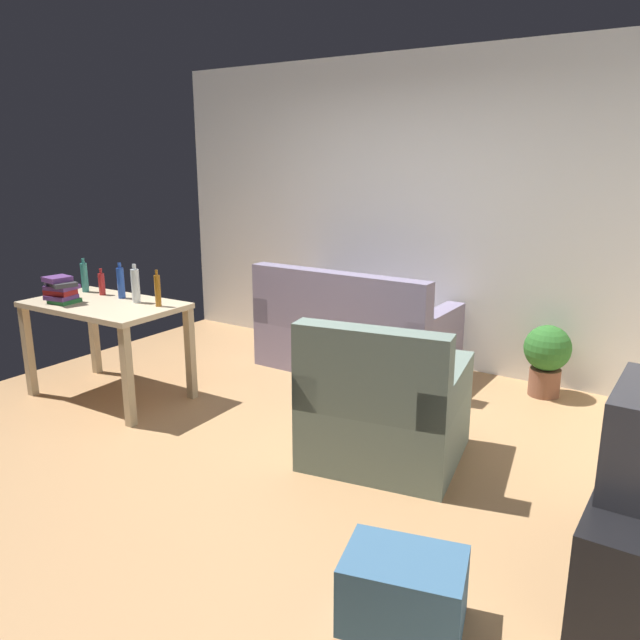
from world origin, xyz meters
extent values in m
cube|color=tan|center=(0.00, 0.00, -0.01)|extent=(5.20, 4.40, 0.02)
cube|color=silver|center=(0.00, 2.20, 1.35)|extent=(5.20, 0.10, 2.70)
cube|color=gray|center=(-0.27, 1.65, 0.20)|extent=(1.65, 0.84, 0.40)
cube|color=slate|center=(-0.27, 1.31, 0.66)|extent=(1.65, 0.16, 0.52)
cube|color=gray|center=(0.48, 1.65, 0.51)|extent=(0.16, 0.84, 0.22)
cube|color=gray|center=(-1.02, 1.65, 0.51)|extent=(0.16, 0.84, 0.22)
cube|color=#C6B28E|center=(-1.54, 0.00, 0.74)|extent=(1.22, 0.74, 0.04)
cube|color=tan|center=(-2.09, -0.32, 0.36)|extent=(0.06, 0.06, 0.72)
cube|color=tan|center=(-0.97, -0.29, 0.36)|extent=(0.06, 0.06, 0.72)
cube|color=tan|center=(-2.11, 0.30, 0.36)|extent=(0.06, 0.06, 0.72)
cube|color=tan|center=(-0.99, 0.33, 0.36)|extent=(0.06, 0.06, 0.72)
cylinder|color=brown|center=(1.30, 1.90, 0.11)|extent=(0.24, 0.24, 0.22)
sphere|color=#2D6B28|center=(1.30, 1.90, 0.39)|extent=(0.36, 0.36, 0.36)
cube|color=slate|center=(0.73, 0.30, 0.20)|extent=(1.04, 0.99, 0.40)
cube|color=slate|center=(0.79, -0.04, 0.66)|extent=(0.91, 0.32, 0.52)
cube|color=slate|center=(1.09, 0.36, 0.51)|extent=(0.31, 0.86, 0.22)
cube|color=slate|center=(0.37, 0.23, 0.51)|extent=(0.31, 0.86, 0.22)
cube|color=#386084|center=(1.47, -0.96, 0.15)|extent=(0.55, 0.45, 0.30)
cylinder|color=teal|center=(-1.98, 0.17, 0.88)|extent=(0.05, 0.05, 0.24)
cylinder|color=teal|center=(-1.98, 0.17, 1.02)|extent=(0.02, 0.02, 0.04)
cylinder|color=#AD2323|center=(-1.77, 0.17, 0.85)|extent=(0.05, 0.05, 0.17)
cylinder|color=#AD2323|center=(-1.77, 0.17, 0.95)|extent=(0.02, 0.02, 0.04)
cylinder|color=#2347A3|center=(-1.54, 0.18, 0.88)|extent=(0.06, 0.06, 0.24)
cylinder|color=#2347A3|center=(-1.54, 0.18, 1.02)|extent=(0.03, 0.03, 0.04)
cylinder|color=silver|center=(-1.33, 0.14, 0.89)|extent=(0.06, 0.06, 0.25)
cylinder|color=silver|center=(-1.33, 0.14, 1.03)|extent=(0.03, 0.03, 0.04)
cylinder|color=#9E6019|center=(-1.10, 0.14, 0.88)|extent=(0.04, 0.04, 0.23)
cylinder|color=#9E6019|center=(-1.10, 0.14, 1.01)|extent=(0.02, 0.02, 0.04)
cube|color=#236B33|center=(-1.78, -0.17, 0.78)|extent=(0.20, 0.19, 0.03)
cube|color=#593372|center=(-1.79, -0.19, 0.81)|extent=(0.22, 0.20, 0.03)
cube|color=maroon|center=(-1.80, -0.18, 0.84)|extent=(0.23, 0.19, 0.04)
cube|color=#593372|center=(-1.78, -0.18, 0.88)|extent=(0.24, 0.21, 0.03)
cube|color=#333338|center=(-1.78, -0.19, 0.91)|extent=(0.28, 0.22, 0.03)
cube|color=#593372|center=(-1.79, -0.20, 0.95)|extent=(0.18, 0.18, 0.04)
camera|label=1|loc=(2.35, -2.92, 1.83)|focal=34.78mm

